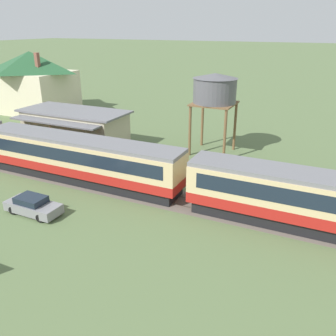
{
  "coord_description": "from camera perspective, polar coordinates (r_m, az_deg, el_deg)",
  "views": [
    {
      "loc": [
        -8.62,
        -22.04,
        12.93
      ],
      "look_at": [
        -19.66,
        1.39,
        2.52
      ],
      "focal_mm": 38.0,
      "sensor_mm": 36.0,
      "label": 1
    }
  ],
  "objects": [
    {
      "name": "passenger_train",
      "position": [
        27.05,
        3.63,
        -1.49
      ],
      "size": [
        80.91,
        3.14,
        3.98
      ],
      "color": "#AD1E19",
      "rests_on": "ground_plane"
    },
    {
      "name": "water_tower",
      "position": [
        37.65,
        7.52,
        12.33
      ],
      "size": [
        4.64,
        4.64,
        8.46
      ],
      "color": "brown",
      "rests_on": "ground_plane"
    },
    {
      "name": "station_house_dark_green_roof",
      "position": [
        61.2,
        -20.86,
        12.9
      ],
      "size": [
        12.49,
        9.56,
        9.29
      ],
      "color": "beige",
      "rests_on": "ground_plane"
    },
    {
      "name": "railway_track",
      "position": [
        27.59,
        6.16,
        -6.17
      ],
      "size": [
        129.65,
        3.6,
        0.04
      ],
      "color": "#665B51",
      "rests_on": "ground_plane"
    },
    {
      "name": "station_building",
      "position": [
        42.34,
        -14.65,
        6.31
      ],
      "size": [
        12.51,
        6.84,
        4.05
      ],
      "color": "#BCB293",
      "rests_on": "ground_plane"
    },
    {
      "name": "parked_car_grey",
      "position": [
        28.03,
        -20.85,
        -5.67
      ],
      "size": [
        4.29,
        1.74,
        1.34
      ],
      "rotation": [
        0.0,
        0.0,
        -0.01
      ],
      "color": "gray",
      "rests_on": "ground_plane"
    }
  ]
}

